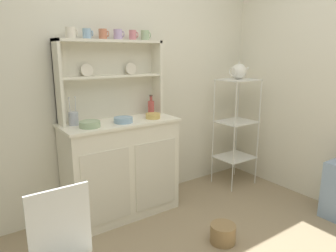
{
  "coord_description": "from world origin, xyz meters",
  "views": [
    {
      "loc": [
        -1.33,
        -1.05,
        1.48
      ],
      "look_at": [
        0.19,
        1.12,
        0.85
      ],
      "focal_mm": 32.85,
      "sensor_mm": 36.0,
      "label": 1
    }
  ],
  "objects": [
    {
      "name": "bakers_rack",
      "position": [
        1.22,
        1.26,
        0.75
      ],
      "size": [
        0.41,
        0.34,
        1.21
      ],
      "color": "silver",
      "rests_on": "ground"
    },
    {
      "name": "floor_basket",
      "position": [
        0.28,
        0.49,
        0.08
      ],
      "size": [
        0.2,
        0.2,
        0.15
      ],
      "primitive_type": "cylinder",
      "color": "#93754C",
      "rests_on": "ground"
    },
    {
      "name": "hutch_shelf_unit",
      "position": [
        -0.16,
        1.53,
        1.3
      ],
      "size": [
        0.97,
        0.18,
        0.7
      ],
      "color": "silver",
      "rests_on": "hutch_cabinet"
    },
    {
      "name": "cup_sky_1",
      "position": [
        -0.37,
        1.49,
        1.64
      ],
      "size": [
        0.08,
        0.07,
        0.08
      ],
      "color": "#8EB2D1",
      "rests_on": "hutch_shelf_unit"
    },
    {
      "name": "cup_rose_4",
      "position": [
        0.06,
        1.49,
        1.64
      ],
      "size": [
        0.08,
        0.07,
        0.09
      ],
      "color": "#D17A84",
      "rests_on": "hutch_shelf_unit"
    },
    {
      "name": "utensil_jar",
      "position": [
        -0.54,
        1.45,
        0.95
      ],
      "size": [
        0.08,
        0.08,
        0.24
      ],
      "color": "#B2B7C6",
      "rests_on": "hutch_cabinet"
    },
    {
      "name": "wall_back",
      "position": [
        0.0,
        1.62,
        1.25
      ],
      "size": [
        3.84,
        0.05,
        2.5
      ],
      "primitive_type": "cube",
      "color": "silver",
      "rests_on": "ground"
    },
    {
      "name": "bowl_floral_medium",
      "position": [
        -0.16,
        1.29,
        0.92
      ],
      "size": [
        0.16,
        0.16,
        0.05
      ],
      "primitive_type": "cylinder",
      "color": "#8EB2D1",
      "rests_on": "hutch_cabinet"
    },
    {
      "name": "hutch_cabinet",
      "position": [
        -0.16,
        1.37,
        0.46
      ],
      "size": [
        1.04,
        0.45,
        0.9
      ],
      "color": "silver",
      "rests_on": "ground"
    },
    {
      "name": "cup_sage_5",
      "position": [
        0.19,
        1.49,
        1.64
      ],
      "size": [
        0.09,
        0.08,
        0.09
      ],
      "color": "#9EB78E",
      "rests_on": "hutch_shelf_unit"
    },
    {
      "name": "cup_lilac_3",
      "position": [
        -0.09,
        1.49,
        1.64
      ],
      "size": [
        0.09,
        0.08,
        0.09
      ],
      "color": "#B79ECC",
      "rests_on": "hutch_shelf_unit"
    },
    {
      "name": "cup_cream_0",
      "position": [
        -0.5,
        1.49,
        1.64
      ],
      "size": [
        0.09,
        0.08,
        0.09
      ],
      "color": "silver",
      "rests_on": "hutch_shelf_unit"
    },
    {
      "name": "jam_bottle",
      "position": [
        0.22,
        1.45,
        0.97
      ],
      "size": [
        0.06,
        0.06,
        0.19
      ],
      "color": "#B74C47",
      "rests_on": "hutch_cabinet"
    },
    {
      "name": "bowl_cream_small",
      "position": [
        0.14,
        1.29,
        0.92
      ],
      "size": [
        0.13,
        0.13,
        0.05
      ],
      "primitive_type": "cylinder",
      "color": "#DBB760",
      "rests_on": "hutch_cabinet"
    },
    {
      "name": "cup_terracotta_2",
      "position": [
        -0.23,
        1.49,
        1.64
      ],
      "size": [
        0.08,
        0.07,
        0.09
      ],
      "color": "#C67556",
      "rests_on": "hutch_shelf_unit"
    },
    {
      "name": "porcelain_teapot",
      "position": [
        1.22,
        1.26,
        1.29
      ],
      "size": [
        0.26,
        0.17,
        0.19
      ],
      "color": "white",
      "rests_on": "bakers_rack"
    },
    {
      "name": "bowl_mixing_large",
      "position": [
        -0.46,
        1.29,
        0.92
      ],
      "size": [
        0.17,
        0.17,
        0.05
      ],
      "primitive_type": "cylinder",
      "color": "#9EB78E",
      "rests_on": "hutch_cabinet"
    }
  ]
}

